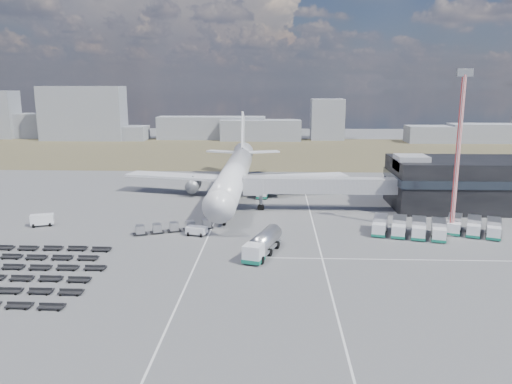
{
  "coord_description": "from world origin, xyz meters",
  "views": [
    {
      "loc": [
        9.19,
        -76.94,
        24.7
      ],
      "look_at": [
        5.29,
        18.85,
        4.0
      ],
      "focal_mm": 35.0,
      "sensor_mm": 36.0,
      "label": 1
    }
  ],
  "objects": [
    {
      "name": "jet_bridge",
      "position": [
        15.9,
        20.42,
        5.05
      ],
      "size": [
        30.3,
        3.8,
        7.05
      ],
      "color": "#939399",
      "rests_on": "ground"
    },
    {
      "name": "service_trucks_near",
      "position": [
        31.41,
        3.94,
        1.4
      ],
      "size": [
        12.93,
        9.32,
        2.59
      ],
      "rotation": [
        0.0,
        0.0,
        -0.27
      ],
      "color": "white",
      "rests_on": "ground"
    },
    {
      "name": "terminal",
      "position": [
        47.77,
        23.96,
        5.25
      ],
      "size": [
        30.4,
        16.4,
        11.0
      ],
      "color": "black",
      "rests_on": "ground"
    },
    {
      "name": "utility_van",
      "position": [
        -32.38,
        7.11,
        1.05
      ],
      "size": [
        4.26,
        2.98,
        2.11
      ],
      "primitive_type": "cube",
      "rotation": [
        0.0,
        0.0,
        0.35
      ],
      "color": "white",
      "rests_on": "ground"
    },
    {
      "name": "grass_strip",
      "position": [
        0.0,
        110.0,
        0.01
      ],
      "size": [
        420.0,
        90.0,
        0.01
      ],
      "primitive_type": "cube",
      "color": "#4B472D",
      "rests_on": "ground"
    },
    {
      "name": "floodlight_mast",
      "position": [
        38.63,
        4.55,
        13.62
      ],
      "size": [
        2.55,
        2.1,
        27.17
      ],
      "rotation": [
        0.0,
        0.0,
        0.05
      ],
      "color": "red",
      "rests_on": "ground"
    },
    {
      "name": "uld_row",
      "position": [
        -8.2,
        4.42,
        0.9
      ],
      "size": [
        13.18,
        6.43,
        1.5
      ],
      "rotation": [
        0.0,
        0.0,
        0.38
      ],
      "color": "black",
      "rests_on": "ground"
    },
    {
      "name": "pushback_tug",
      "position": [
        -4.0,
        2.64,
        0.75
      ],
      "size": [
        3.69,
        2.65,
        1.49
      ],
      "primitive_type": "cube",
      "rotation": [
        0.0,
        0.0,
        -0.26
      ],
      "color": "white",
      "rests_on": "ground"
    },
    {
      "name": "fuel_tanker",
      "position": [
        7.33,
        -6.65,
        1.71
      ],
      "size": [
        5.75,
        10.87,
        3.41
      ],
      "rotation": [
        0.0,
        0.0,
        -0.31
      ],
      "color": "white",
      "rests_on": "ground"
    },
    {
      "name": "lane_markings",
      "position": [
        9.77,
        3.0,
        0.01
      ],
      "size": [
        47.12,
        110.0,
        0.01
      ],
      "color": "silver",
      "rests_on": "ground"
    },
    {
      "name": "airliner",
      "position": [
        0.0,
        32.38,
        5.29
      ],
      "size": [
        51.59,
        64.53,
        17.62
      ],
      "color": "white",
      "rests_on": "ground"
    },
    {
      "name": "baggage_dollies",
      "position": [
        -25.34,
        -16.19,
        0.34
      ],
      "size": [
        22.75,
        21.37,
        0.68
      ],
      "rotation": [
        0.0,
        0.0,
        -0.01
      ],
      "color": "black",
      "rests_on": "ground"
    },
    {
      "name": "catering_truck",
      "position": [
        6.24,
        32.07,
        1.36
      ],
      "size": [
        2.73,
        5.94,
        2.67
      ],
      "rotation": [
        0.0,
        0.0,
        -0.06
      ],
      "color": "white",
      "rests_on": "ground"
    },
    {
      "name": "ground",
      "position": [
        0.0,
        0.0,
        0.0
      ],
      "size": [
        420.0,
        420.0,
        0.0
      ],
      "primitive_type": "plane",
      "color": "#565659",
      "rests_on": "ground"
    },
    {
      "name": "service_trucks_far",
      "position": [
        42.53,
        5.18,
        1.36
      ],
      "size": [
        9.95,
        8.84,
        2.5
      ],
      "rotation": [
        0.0,
        0.0,
        -0.38
      ],
      "color": "white",
      "rests_on": "ground"
    },
    {
      "name": "skyline",
      "position": [
        -32.54,
        150.54,
        8.09
      ],
      "size": [
        300.41,
        24.63,
        24.01
      ],
      "color": "gray",
      "rests_on": "ground"
    }
  ]
}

